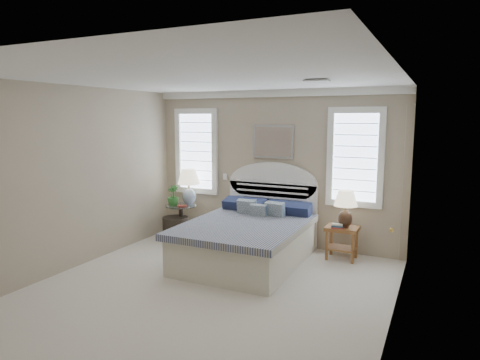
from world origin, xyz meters
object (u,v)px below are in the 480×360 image
Objects in this scene: bed at (249,237)px; lamp_right at (346,205)px; floor_pot at (176,229)px; lamp_left at (189,183)px; side_table_left at (181,218)px; nightstand_right at (342,235)px.

bed is 3.84× the size of lamp_right.
lamp_left is (0.14, 0.25, 0.82)m from floor_pot.
lamp_left is 1.13× the size of lamp_right.
side_table_left is at bearing 160.26° from bed.
bed is at bearing -19.74° from side_table_left.
nightstand_right reaches higher than floor_pot.
side_table_left is at bearing 70.74° from floor_pot.
nightstand_right is (2.95, 0.10, -0.00)m from side_table_left.
floor_pot is 3.12m from lamp_right.
bed is 1.83m from lamp_left.
floor_pot is at bearing -119.53° from lamp_left.
lamp_left is (-2.85, 0.03, 0.65)m from nightstand_right.
bed is 1.58m from lamp_right.
lamp_left reaches higher than floor_pot.
lamp_left is at bearing 179.38° from nightstand_right.
lamp_left reaches higher than nightstand_right.
bed is 4.29× the size of nightstand_right.
lamp_left reaches higher than side_table_left.
side_table_left is at bearing -127.65° from lamp_left.
side_table_left is 1.35× the size of floor_pot.
nightstand_right is at bearing 150.07° from lamp_right.
side_table_left is 2.95m from nightstand_right.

